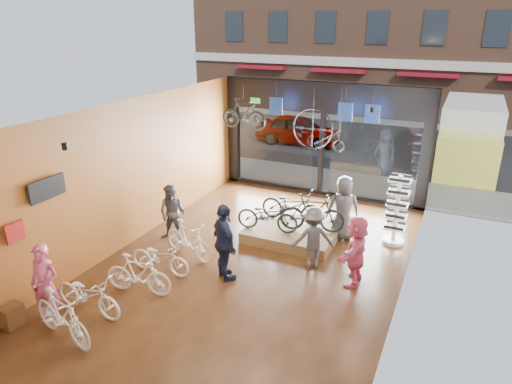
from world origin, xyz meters
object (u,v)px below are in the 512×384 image
Objects in this scene: customer_1 at (172,213)px; customer_2 at (225,243)px; display_bike_right at (292,206)px; penny_farthing at (321,131)px; sunglasses_rack at (397,210)px; box_truck at (470,138)px; hung_bike at (243,114)px; floor_bike_5 at (189,240)px; customer_4 at (343,208)px; display_bike_mid at (312,213)px; floor_bike_3 at (138,274)px; customer_0 at (45,285)px; customer_5 at (356,250)px; street_car at (298,129)px; display_bike_left at (267,215)px; display_platform at (292,233)px; floor_bike_1 at (62,316)px; customer_3 at (313,238)px; floor_bike_2 at (88,294)px; floor_bike_4 at (160,257)px.

customer_2 reaches higher than customer_1.
customer_1 is (-2.72, -1.88, 0.01)m from display_bike_right.
sunglasses_rack is at bearing -29.36° from penny_farthing.
box_truck is 9.56m from hung_bike.
floor_bike_5 is 0.90× the size of customer_4.
hung_bike is (-2.94, 1.83, 2.10)m from display_bike_mid.
box_truck is at bearing -35.86° from floor_bike_3.
customer_0 is 6.50m from customer_5.
hung_bike is (0.96, -7.80, 2.23)m from street_car.
floor_bike_3 is at bearing 81.73° from customer_2.
display_bike_right is 3.00m from customer_5.
hung_bike is at bearing -133.79° from box_truck.
display_bike_left is at bearing -167.08° from sunglasses_rack.
display_platform is (2.10, 3.93, -0.32)m from floor_bike_3.
floor_bike_1 reaches higher than display_platform.
floor_bike_5 is at bearing 116.15° from display_bike_mid.
box_truck reaches higher than customer_0.
display_bike_mid reaches higher than floor_bike_5.
box_truck is 9.31m from display_bike_right.
floor_bike_3 is at bearing 11.94° from customer_3.
sunglasses_rack is at bearing -39.77° from floor_bike_2.
street_car is 10.47m from display_bike_left.
customer_0 is (-0.96, -1.56, 0.38)m from floor_bike_3.
customer_3 is at bearing 58.14° from customer_4.
customer_0 is at bearing -140.98° from sunglasses_rack.
customer_2 is 2.96m from customer_5.
hung_bike reaches higher than customer_5.
customer_4 is at bearing -35.78° from floor_bike_5.
floor_bike_1 is (0.98, -15.48, -0.18)m from street_car.
customer_4 is at bearing -175.68° from sunglasses_rack.
sunglasses_rack is (5.14, 5.86, 0.52)m from floor_bike_2.
floor_bike_3 is at bearing -116.21° from box_truck.
floor_bike_3 is 3.86m from display_bike_left.
street_car is at bearing 114.48° from sunglasses_rack.
floor_bike_3 is 4.10m from customer_3.
customer_2 is at bearing -97.13° from penny_farthing.
customer_5 is (2.65, -1.12, 0.09)m from display_bike_left.
sunglasses_rack is at bearing 169.64° from customer_4.
customer_1 is 0.99× the size of penny_farthing.
floor_bike_1 is 0.71× the size of display_platform.
display_bike_left is (2.79, -10.09, 0.05)m from street_car.
customer_4 reaches higher than floor_bike_4.
floor_bike_4 is at bearing 141.01° from display_bike_left.
box_truck is at bearing -26.35° from display_bike_right.
box_truck reaches higher than floor_bike_1.
floor_bike_2 is 1.06× the size of customer_1.
floor_bike_3 is 0.81× the size of sunglasses_rack.
sunglasses_rack is (0.50, 2.42, 0.13)m from customer_5.
box_truck is 7.94m from sunglasses_rack.
display_bike_right reaches higher than display_platform.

